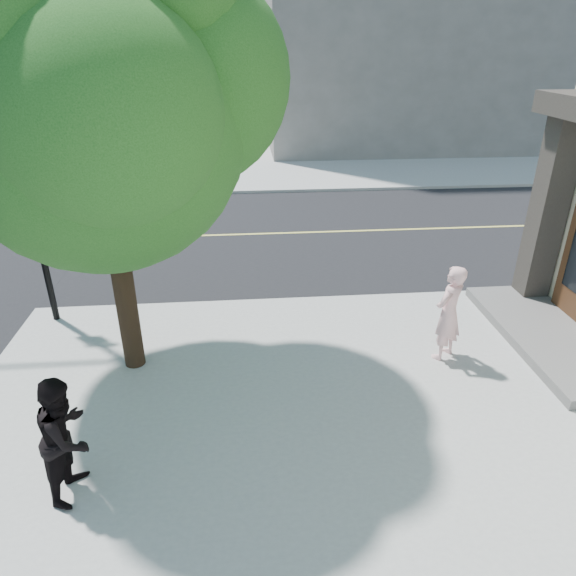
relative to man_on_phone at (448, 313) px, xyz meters
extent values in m
plane|color=black|center=(-6.99, 2.54, -1.00)|extent=(140.00, 140.00, 0.00)
cube|color=black|center=(-6.99, 7.04, -1.00)|extent=(140.00, 9.00, 0.01)
cube|color=#A8A8A4|center=(6.51, 24.04, -0.94)|extent=(29.00, 25.00, 0.12)
cube|color=slate|center=(2.21, 0.34, -0.79)|extent=(1.60, 4.00, 0.18)
cube|color=#35302B|center=(2.71, 2.04, 1.22)|extent=(0.55, 0.55, 4.20)
cube|color=slate|center=(7.01, 24.54, 6.12)|extent=(18.00, 16.00, 14.00)
imported|color=#FDBEBF|center=(0.00, 0.00, 0.00)|extent=(0.77, 0.73, 1.76)
imported|color=black|center=(-5.73, -2.53, -0.04)|extent=(0.74, 0.89, 1.68)
cylinder|color=black|center=(-5.50, 0.25, 0.86)|extent=(0.35, 0.35, 3.48)
sphere|color=#2A6420|center=(-5.50, 0.25, 3.18)|extent=(4.26, 4.26, 4.26)
sphere|color=#2A6420|center=(-4.33, 0.83, 3.76)|extent=(3.29, 3.29, 3.29)
sphere|color=#2A6420|center=(-6.46, 1.03, 3.95)|extent=(3.10, 3.10, 3.10)
sphere|color=#2A6420|center=(-5.11, -0.81, 3.47)|extent=(2.90, 2.90, 2.90)
sphere|color=#2A6420|center=(-6.08, -0.52, 4.34)|extent=(2.71, 2.71, 2.71)
cylinder|color=black|center=(-7.39, 2.03, 1.32)|extent=(0.13, 0.13, 4.40)
cube|color=white|center=(-7.34, 2.01, 1.84)|extent=(0.58, 0.04, 0.21)
cube|color=navy|center=(-7.34, 2.01, 1.32)|extent=(0.47, 0.04, 0.58)
imported|color=black|center=(-7.39, 2.03, 2.68)|extent=(0.17, 0.21, 1.05)
camera|label=1|loc=(-3.47, -7.53, 4.29)|focal=31.97mm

